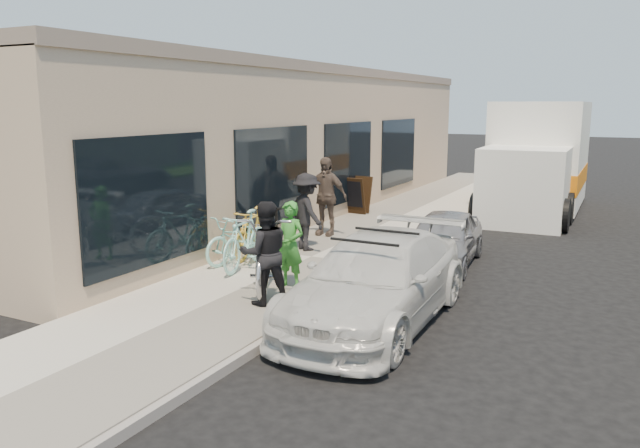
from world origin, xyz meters
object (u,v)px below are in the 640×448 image
at_px(sandwich_board, 357,195).
at_px(moving_truck, 537,163).
at_px(sedan_silver, 443,238).
at_px(bystander_a, 307,212).
at_px(cruiser_bike_a, 245,240).
at_px(sedan_white, 376,280).
at_px(woman_rider, 290,245).
at_px(bystander_b, 325,196).
at_px(tandem_bike, 271,250).
at_px(cruiser_bike_b, 240,238).
at_px(cruiser_bike_c, 253,232).
at_px(bike_rack, 285,221).
at_px(man_standing, 265,253).

distance_m(sandwich_board, moving_truck, 5.75).
distance_m(sedan_silver, bystander_a, 2.88).
xyz_separation_m(sedan_silver, cruiser_bike_a, (-3.08, -2.56, 0.15)).
relative_size(sedan_white, woman_rider, 3.05).
bearing_deg(moving_truck, sandwich_board, -139.78).
bearing_deg(cruiser_bike_a, bystander_b, 82.17).
distance_m(tandem_bike, cruiser_bike_a, 1.38).
height_order(sedan_white, tandem_bike, tandem_bike).
relative_size(sedan_white, bystander_a, 2.74).
bearing_deg(cruiser_bike_b, tandem_bike, -28.95).
distance_m(sedan_white, bystander_a, 4.25).
distance_m(tandem_bike, woman_rider, 0.34).
bearing_deg(sedan_silver, tandem_bike, -125.27).
distance_m(cruiser_bike_c, bystander_a, 1.29).
relative_size(bike_rack, cruiser_bike_a, 0.47).
xyz_separation_m(sedan_white, cruiser_bike_c, (-3.53, 2.06, 0.01)).
bearing_deg(woman_rider, tandem_bike, -149.51).
relative_size(bike_rack, cruiser_bike_c, 0.50).
xyz_separation_m(sandwich_board, cruiser_bike_a, (0.56, -6.46, 0.01)).
bearing_deg(sedan_silver, woman_rider, -122.17).
distance_m(tandem_bike, cruiser_bike_b, 1.89).
xyz_separation_m(cruiser_bike_a, bystander_b, (-0.04, 3.43, 0.38)).
height_order(sandwich_board, cruiser_bike_c, sandwich_board).
height_order(sedan_silver, woman_rider, woman_rider).
bearing_deg(cruiser_bike_b, bystander_b, 94.89).
bearing_deg(woman_rider, bystander_b, 117.18).
distance_m(bike_rack, man_standing, 4.23).
xyz_separation_m(moving_truck, woman_rider, (-2.31, -10.95, -0.57)).
xyz_separation_m(cruiser_bike_a, cruiser_bike_b, (-0.35, 0.36, -0.08)).
bearing_deg(cruiser_bike_a, sedan_white, -30.08).
distance_m(man_standing, cruiser_bike_b, 2.74).
bearing_deg(bystander_a, sedan_white, 164.49).
bearing_deg(bike_rack, sedan_white, -43.50).
bearing_deg(cruiser_bike_a, tandem_bike, -45.95).
bearing_deg(sandwich_board, cruiser_bike_c, -81.68).
distance_m(sedan_white, sedan_silver, 3.82).
bearing_deg(sedan_silver, man_standing, -115.70).
xyz_separation_m(sandwich_board, cruiser_bike_b, (0.21, -6.10, -0.06)).
height_order(sedan_white, cruiser_bike_c, sedan_white).
height_order(bike_rack, tandem_bike, tandem_bike).
xyz_separation_m(woman_rider, bystander_b, (-1.43, 4.14, 0.19)).
height_order(cruiser_bike_a, cruiser_bike_b, cruiser_bike_a).
relative_size(bike_rack, bystander_a, 0.52).
distance_m(bike_rack, bystander_b, 1.40).
distance_m(woman_rider, bystander_a, 2.79).
xyz_separation_m(sandwich_board, moving_truck, (4.26, 3.78, 0.77)).
xyz_separation_m(woman_rider, bystander_a, (-1.08, 2.57, 0.08)).
distance_m(sedan_white, bystander_b, 5.70).
relative_size(sandwich_board, cruiser_bike_c, 0.61).
xyz_separation_m(moving_truck, bystander_a, (-3.39, -8.38, -0.48)).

